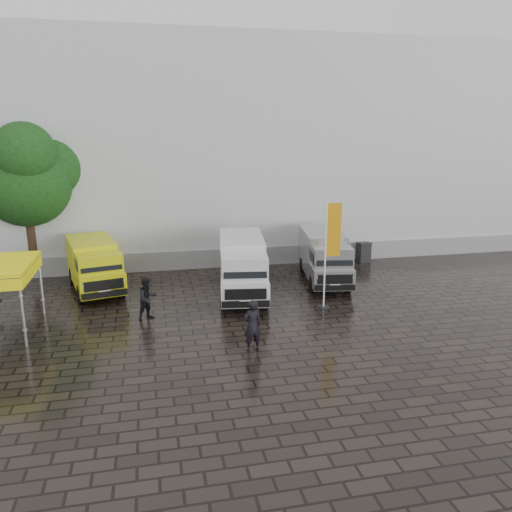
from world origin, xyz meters
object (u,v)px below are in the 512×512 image
Objects in this scene: van_white at (242,268)px; wheelie_bin at (364,252)px; van_silver at (324,258)px; flagpole at (330,249)px; person_front at (252,326)px; person_tent at (148,299)px; van_yellow at (94,267)px.

wheelie_bin is (7.67, 4.20, -0.69)m from van_white.
van_silver is at bearing -141.30° from wheelie_bin.
van_white is 4.14m from flagpole.
person_front is (-5.01, -7.01, -0.28)m from van_silver.
flagpole is 7.49m from person_tent.
wheelie_bin is at bearing -3.74° from person_tent.
van_silver reaches higher than van_yellow.
van_silver is at bearing -10.41° from person_tent.
van_yellow is 4.77m from person_tent.
flagpole reaches higher than van_yellow.
van_yellow reaches higher than person_tent.
person_front is (5.70, -7.82, -0.24)m from van_yellow.
van_white is at bearing -4.44° from person_tent.
van_white is at bearing -154.98° from van_silver.
flagpole is 5.51m from person_front.
person_front is at bearing -115.87° from van_silver.
person_tent is (-3.37, 3.68, -0.05)m from person_front.
person_tent reaches higher than wheelie_bin.
van_white is 5.20× the size of wheelie_bin.
person_tent is at bearing -154.51° from wheelie_bin.
van_yellow is 2.94× the size of person_tent.
van_yellow is 0.91× the size of van_silver.
wheelie_bin is 0.62× the size of person_front.
person_tent is (2.33, -4.14, -0.30)m from van_yellow.
van_white reaches higher than van_silver.
van_silver is 8.62m from person_front.
flagpole is (-1.07, -3.51, 1.33)m from van_silver.
flagpole is at bearing -28.42° from van_white.
person_front is (-8.44, -10.05, 0.34)m from wheelie_bin.
van_white is 4.68m from person_tent.
flagpole is at bearing -97.32° from van_silver.
van_silver is at bearing -135.48° from person_front.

